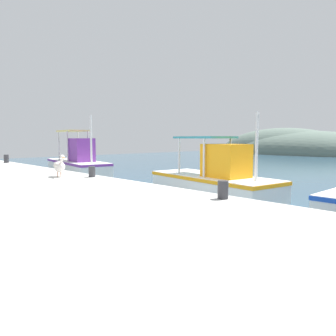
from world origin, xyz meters
name	(u,v)px	position (x,y,z in m)	size (l,w,h in m)	color
distant_hill_nearest	(302,154)	(-11.68, 38.86, 0.00)	(24.15, 11.11, 6.68)	#596B60
distant_hill_second	(282,153)	(-14.75, 38.97, 0.00)	(20.90, 9.48, 7.62)	#596B60
fishing_boat_nearest	(78,164)	(-8.88, 2.36, 0.74)	(6.32, 2.69, 3.40)	white
fishing_boat_second	(215,180)	(0.48, 2.93, 0.66)	(5.59, 2.69, 3.05)	white
pelican	(60,166)	(-3.41, -1.25, 1.20)	(0.96, 0.40, 0.82)	tan
mooring_bollard_nearest	(6,159)	(-12.05, -0.45, 1.04)	(0.27, 0.27, 0.47)	#333338
mooring_bollard_second	(92,172)	(-2.51, -0.45, 0.99)	(0.24, 0.24, 0.39)	#333338
mooring_bollard_third	(223,190)	(3.34, -0.45, 1.01)	(0.25, 0.25, 0.42)	#333338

